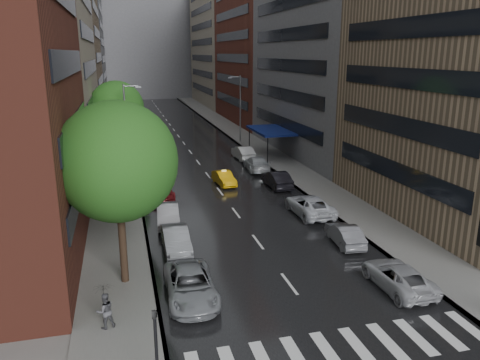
% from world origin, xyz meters
% --- Properties ---
extents(ground, '(220.00, 220.00, 0.00)m').
position_xyz_m(ground, '(0.00, 0.00, 0.00)').
color(ground, gray).
rests_on(ground, ground).
extents(road, '(14.00, 140.00, 0.01)m').
position_xyz_m(road, '(0.00, 50.00, 0.01)').
color(road, black).
rests_on(road, ground).
extents(sidewalk_left, '(4.00, 140.00, 0.15)m').
position_xyz_m(sidewalk_left, '(-9.00, 50.00, 0.07)').
color(sidewalk_left, gray).
rests_on(sidewalk_left, ground).
extents(sidewalk_right, '(4.00, 140.00, 0.15)m').
position_xyz_m(sidewalk_right, '(9.00, 50.00, 0.07)').
color(sidewalk_right, gray).
rests_on(sidewalk_right, ground).
extents(crosswalk, '(13.15, 2.80, 0.01)m').
position_xyz_m(crosswalk, '(0.20, -2.00, 0.01)').
color(crosswalk, silver).
rests_on(crosswalk, ground).
extents(buildings_left, '(8.00, 108.00, 38.00)m').
position_xyz_m(buildings_left, '(-15.00, 58.79, 15.99)').
color(buildings_left, maroon).
rests_on(buildings_left, ground).
extents(buildings_right, '(8.05, 109.10, 36.00)m').
position_xyz_m(buildings_right, '(15.00, 56.70, 15.03)').
color(buildings_right, '#937A5B').
rests_on(buildings_right, ground).
extents(building_far, '(40.00, 14.00, 32.00)m').
position_xyz_m(building_far, '(0.00, 118.00, 16.00)').
color(building_far, slate).
rests_on(building_far, ground).
extents(tree_near, '(6.20, 6.20, 9.88)m').
position_xyz_m(tree_near, '(-8.60, 6.30, 6.77)').
color(tree_near, '#382619').
rests_on(tree_near, ground).
extents(tree_mid, '(5.55, 5.55, 8.85)m').
position_xyz_m(tree_mid, '(-8.60, 17.68, 6.06)').
color(tree_mid, '#382619').
rests_on(tree_mid, ground).
extents(tree_far, '(5.82, 5.82, 9.27)m').
position_xyz_m(tree_far, '(-8.60, 34.42, 6.35)').
color(tree_far, '#382619').
rests_on(tree_far, ground).
extents(taxi, '(1.77, 4.05, 1.29)m').
position_xyz_m(taxi, '(0.84, 24.14, 0.65)').
color(taxi, '#E8A60C').
rests_on(taxi, ground).
extents(parked_cars_left, '(2.55, 41.51, 1.59)m').
position_xyz_m(parked_cars_left, '(-5.40, 21.28, 0.75)').
color(parked_cars_left, gray).
rests_on(parked_cars_left, ground).
extents(parked_cars_right, '(2.60, 37.04, 1.57)m').
position_xyz_m(parked_cars_right, '(5.40, 18.59, 0.74)').
color(parked_cars_right, '#ADADB2').
rests_on(parked_cars_right, ground).
extents(ped_black_umbrella, '(0.97, 0.98, 2.09)m').
position_xyz_m(ped_black_umbrella, '(-9.51, 1.91, 1.38)').
color(ped_black_umbrella, '#4F4F54').
rests_on(ped_black_umbrella, sidewalk_left).
extents(traffic_light, '(0.18, 0.15, 3.45)m').
position_xyz_m(traffic_light, '(-7.60, -3.06, 2.23)').
color(traffic_light, black).
rests_on(traffic_light, sidewalk_left).
extents(street_lamp_left, '(1.74, 0.22, 9.00)m').
position_xyz_m(street_lamp_left, '(-7.72, 30.00, 4.89)').
color(street_lamp_left, gray).
rests_on(street_lamp_left, sidewalk_left).
extents(street_lamp_right, '(1.74, 0.22, 9.00)m').
position_xyz_m(street_lamp_right, '(7.72, 45.00, 4.89)').
color(street_lamp_right, gray).
rests_on(street_lamp_right, sidewalk_right).
extents(awning, '(4.00, 8.00, 3.12)m').
position_xyz_m(awning, '(8.98, 35.00, 3.13)').
color(awning, navy).
rests_on(awning, sidewalk_right).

